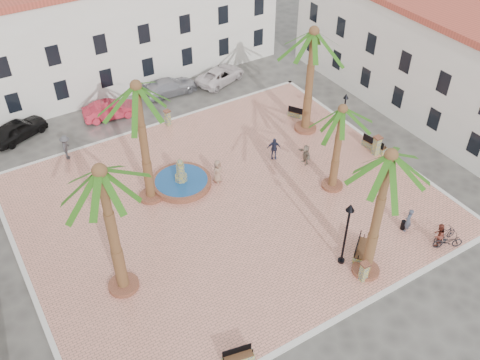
{
  "coord_description": "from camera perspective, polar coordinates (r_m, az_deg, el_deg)",
  "views": [
    {
      "loc": [
        -13.07,
        -22.94,
        23.65
      ],
      "look_at": [
        1.0,
        0.0,
        1.6
      ],
      "focal_mm": 40.0,
      "sensor_mm": 36.0,
      "label": 1
    }
  ],
  "objects": [
    {
      "name": "palm_sw",
      "position": [
        26.01,
        -14.44,
        -0.66
      ],
      "size": [
        5.54,
        5.54,
        8.62
      ],
      "color": "brown",
      "rests_on": "plaza"
    },
    {
      "name": "palm_nw",
      "position": [
        31.8,
        -10.86,
        8.44
      ],
      "size": [
        5.19,
        5.19,
        8.79
      ],
      "color": "brown",
      "rests_on": "plaza"
    },
    {
      "name": "pedestrian_fountain_b",
      "position": [
        38.67,
        3.63,
        3.39
      ],
      "size": [
        1.08,
        0.84,
        1.71
      ],
      "primitive_type": "imported",
      "rotation": [
        0.0,
        0.0,
        -0.49
      ],
      "color": "navy",
      "rests_on": "plaza"
    },
    {
      "name": "fountain",
      "position": [
        36.76,
        -6.27,
        -0.12
      ],
      "size": [
        4.1,
        4.1,
        2.12
      ],
      "color": "brown",
      "rests_on": "plaza"
    },
    {
      "name": "bicycle_a",
      "position": [
        34.39,
        21.29,
        -6.11
      ],
      "size": [
        1.9,
        1.37,
        0.95
      ],
      "primitive_type": "imported",
      "rotation": [
        0.0,
        0.0,
        1.11
      ],
      "color": "black",
      "rests_on": "plaza"
    },
    {
      "name": "bench_s",
      "position": [
        27.51,
        -0.2,
        -18.42
      ],
      "size": [
        1.66,
        0.81,
        0.84
      ],
      "rotation": [
        0.0,
        0.0,
        -0.21
      ],
      "color": "#808559",
      "rests_on": "plaza"
    },
    {
      "name": "palm_ne",
      "position": [
        38.98,
        7.79,
        14.21
      ],
      "size": [
        5.58,
        5.58,
        8.49
      ],
      "color": "brown",
      "rests_on": "plaza"
    },
    {
      "name": "kerb_n",
      "position": [
        43.34,
        -8.81,
        5.88
      ],
      "size": [
        26.3,
        0.3,
        0.16
      ],
      "primitive_type": "cube",
      "color": "silver",
      "rests_on": "ground"
    },
    {
      "name": "bench_se",
      "position": [
        32.63,
        12.7,
        -7.3
      ],
      "size": [
        1.89,
        1.64,
        1.02
      ],
      "rotation": [
        0.0,
        0.0,
        0.65
      ],
      "color": "#808559",
      "rests_on": "plaza"
    },
    {
      "name": "palm_e",
      "position": [
        33.93,
        10.77,
        6.36
      ],
      "size": [
        4.7,
        4.7,
        6.49
      ],
      "color": "brown",
      "rests_on": "plaza"
    },
    {
      "name": "bollard_se",
      "position": [
        30.98,
        13.08,
        -9.48
      ],
      "size": [
        0.51,
        0.51,
        1.33
      ],
      "rotation": [
        0.0,
        0.0,
        -0.07
      ],
      "color": "#808559",
      "rests_on": "plaza"
    },
    {
      "name": "pedestrian_east",
      "position": [
        38.43,
        7.01,
        2.72
      ],
      "size": [
        0.59,
        1.46,
        1.54
      ],
      "primitive_type": "imported",
      "rotation": [
        0.0,
        0.0,
        -1.67
      ],
      "color": "gray",
      "rests_on": "plaza"
    },
    {
      "name": "bollard_n",
      "position": [
        42.68,
        -7.74,
        6.62
      ],
      "size": [
        0.55,
        0.55,
        1.31
      ],
      "rotation": [
        0.0,
        0.0,
        0.18
      ],
      "color": "#808559",
      "rests_on": "plaza"
    },
    {
      "name": "pedestrian_north",
      "position": [
        40.5,
        -18.05,
        3.33
      ],
      "size": [
        1.14,
        1.42,
        1.92
      ],
      "primitive_type": "imported",
      "rotation": [
        0.0,
        0.0,
        1.17
      ],
      "color": "#46464B",
      "rests_on": "plaza"
    },
    {
      "name": "building_east",
      "position": [
        45.62,
        19.86,
        12.18
      ],
      "size": [
        7.4,
        26.4,
        9.0
      ],
      "rotation": [
        0.0,
        0.0,
        1.57
      ],
      "color": "white",
      "rests_on": "ground"
    },
    {
      "name": "kerb_w",
      "position": [
        32.9,
        -21.63,
        -10.18
      ],
      "size": [
        0.3,
        22.3,
        0.16
      ],
      "primitive_type": "cube",
      "color": "silver",
      "rests_on": "ground"
    },
    {
      "name": "lamppost_s",
      "position": [
        30.0,
        11.4,
        -4.61
      ],
      "size": [
        0.49,
        0.49,
        4.51
      ],
      "color": "black",
      "rests_on": "plaza"
    },
    {
      "name": "car_black",
      "position": [
        44.41,
        -22.6,
        5.02
      ],
      "size": [
        4.89,
        3.4,
        1.54
      ],
      "primitive_type": "imported",
      "rotation": [
        0.0,
        0.0,
        1.96
      ],
      "color": "black",
      "rests_on": "ground"
    },
    {
      "name": "bicycle_b",
      "position": [
        34.78,
        21.02,
        -5.39
      ],
      "size": [
        1.68,
        0.63,
        0.98
      ],
      "primitive_type": "imported",
      "rotation": [
        0.0,
        0.0,
        1.47
      ],
      "color": "black",
      "rests_on": "plaza"
    },
    {
      "name": "car_red",
      "position": [
        44.72,
        -13.67,
        7.28
      ],
      "size": [
        4.52,
        2.14,
        1.43
      ],
      "primitive_type": "imported",
      "rotation": [
        0.0,
        0.0,
        1.42
      ],
      "color": "#BC2438",
      "rests_on": "ground"
    },
    {
      "name": "kerb_s",
      "position": [
        29.48,
        9.89,
        -14.64
      ],
      "size": [
        26.3,
        0.3,
        0.16
      ],
      "primitive_type": "cube",
      "color": "silver",
      "rests_on": "ground"
    },
    {
      "name": "ground",
      "position": [
        35.45,
        -1.38,
        -2.54
      ],
      "size": [
        120.0,
        120.0,
        0.0
      ],
      "primitive_type": "plane",
      "color": "#56544F",
      "rests_on": "ground"
    },
    {
      "name": "building_north",
      "position": [
        48.69,
        -13.93,
        15.39
      ],
      "size": [
        30.4,
        7.4,
        9.5
      ],
      "color": "white",
      "rests_on": "ground"
    },
    {
      "name": "pedestrian_fountain_a",
      "position": [
        36.48,
        -2.41,
        0.93
      ],
      "size": [
        0.99,
        0.83,
        1.73
      ],
      "primitive_type": "imported",
      "rotation": [
        0.0,
        0.0,
        0.38
      ],
      "color": "#97735D",
      "rests_on": "plaza"
    },
    {
      "name": "bench_ne",
      "position": [
        43.75,
        6.29,
        7.0
      ],
      "size": [
        1.41,
        1.82,
        0.95
      ],
      "rotation": [
        0.0,
        0.0,
        2.12
      ],
      "color": "#808559",
      "rests_on": "plaza"
    },
    {
      "name": "plaza",
      "position": [
        35.4,
        -1.38,
        -2.45
      ],
      "size": [
        26.0,
        22.0,
        0.15
      ],
      "primitive_type": "cube",
      "color": "#E2917B",
      "rests_on": "ground"
    },
    {
      "name": "bollard_e",
      "position": [
        40.27,
        14.37,
        3.61
      ],
      "size": [
        0.55,
        0.55,
        1.52
      ],
      "rotation": [
        0.0,
        0.0,
        -0.02
      ],
      "color": "#808559",
      "rests_on": "plaza"
    },
    {
      "name": "bench_e",
      "position": [
        41.07,
        14.12,
        3.58
      ],
      "size": [
        0.93,
        2.03,
        1.03
      ],
      "rotation": [
        0.0,
        0.0,
        1.75
      ],
      "color": "#808559",
      "rests_on": "plaza"
    },
    {
      "name": "car_silver",
      "position": [
        47.14,
        -7.54,
        9.85
      ],
      "size": [
        4.9,
        2.05,
        1.41
      ],
      "primitive_type": "imported",
      "rotation": [
        0.0,
        0.0,
        1.56
      ],
      "color": "#A4A5AD",
      "rests_on": "ground"
    },
    {
      "name": "palm_s",
      "position": [
        26.95,
        15.5,
        1.06
      ],
      "size": [
        5.11,
        5.11,
        8.67
      ],
      "color": "brown",
      "rests_on": "plaza"
    },
    {
      "name": "car_white",
      "position": [
        48.66,
        -2.09,
        11.13
      ],
      "size": [
        5.32,
        3.69,
        1.35
      ],
      "primitive_type": "imported",
      "rotation": [
        0.0,
        0.0,
        1.9
      ],
      "color": "white",
      "rests_on": "ground"
    },
    {
      "name": "litter_bin",
      "position": [
        34.81,
        17.02,
        -4.61
      ],
      "size": [
        0.32,
        0.32,
        0.62
      ],
      "primitive_type": "cylinder",
      "color": "black",
      "rests_on": "plaza"
    },
    {
      "name": "kerb_e",
      "position": [
        41.97,
        14.14,
        3.82
      ],
      "size": [
        0.3,
        22.3,
        0.16
      ],
      "primitive_type": "cube",
      "color": "silver",
      "rests_on": "ground"
    },
    {
      "name": "cyclist_a",
      "position": [
        34.41,
        17.51,
        -4.12
      ],
      "size": [
        0.7,
        0.56,
        1.69
      ],
      "primitive_type": "imported",
      "rotation": [
        0.0,
        0.0,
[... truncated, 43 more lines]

